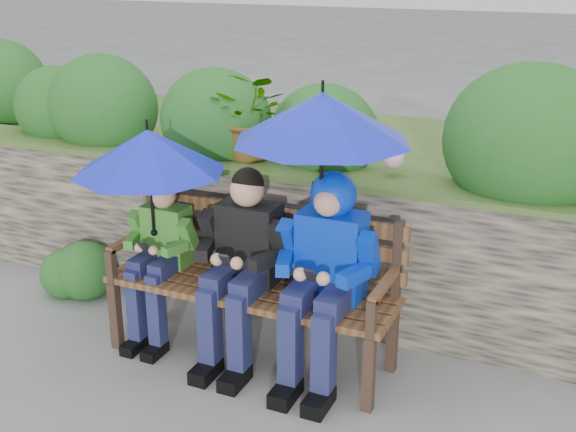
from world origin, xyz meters
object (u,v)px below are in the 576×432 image
at_px(boy_right, 325,263).
at_px(umbrella_right, 322,117).
at_px(boy_middle, 242,258).
at_px(umbrella_left, 149,151).
at_px(boy_left, 160,251).
at_px(park_bench, 255,274).

distance_m(boy_right, umbrella_right, 0.82).
distance_m(boy_middle, umbrella_left, 0.85).
xyz_separation_m(boy_right, umbrella_right, (-0.05, 0.05, 0.81)).
distance_m(boy_left, boy_middle, 0.59).
height_order(park_bench, boy_right, boy_right).
relative_size(boy_left, umbrella_left, 1.13).
relative_size(boy_right, umbrella_right, 1.21).
relative_size(park_bench, boy_left, 1.69).
bearing_deg(umbrella_right, umbrella_left, -177.78).
height_order(boy_middle, boy_right, boy_right).
height_order(boy_right, umbrella_right, umbrella_right).
xyz_separation_m(boy_left, umbrella_left, (-0.03, 0.00, 0.64)).
bearing_deg(umbrella_right, boy_middle, -172.99).
xyz_separation_m(park_bench, boy_middle, (-0.04, -0.09, 0.13)).
height_order(boy_left, boy_middle, boy_middle).
bearing_deg(boy_left, park_bench, 6.80).
distance_m(boy_left, umbrella_right, 1.41).
xyz_separation_m(park_bench, umbrella_right, (0.43, -0.03, 1.00)).
bearing_deg(umbrella_left, park_bench, 6.36).
distance_m(park_bench, boy_right, 0.52).
height_order(park_bench, boy_left, boy_left).
height_order(boy_right, umbrella_left, umbrella_left).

